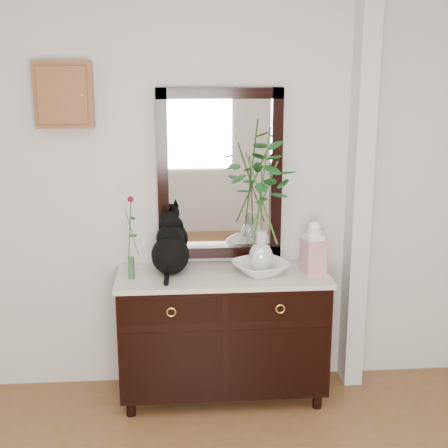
{
  "coord_description": "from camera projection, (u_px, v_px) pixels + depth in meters",
  "views": [
    {
      "loc": [
        -0.18,
        -1.98,
        2.12
      ],
      "look_at": [
        0.1,
        1.63,
        1.2
      ],
      "focal_mm": 50.0,
      "sensor_mm": 36.0,
      "label": 1
    }
  ],
  "objects": [
    {
      "name": "bud_vase_rose",
      "position": [
        130.0,
        237.0,
        3.77
      ],
      "size": [
        0.08,
        0.08,
        0.53
      ],
      "primitive_type": null,
      "rotation": [
        0.0,
        0.0,
        -0.22
      ],
      "color": "#2D5F3B",
      "rests_on": "sideboard"
    },
    {
      "name": "pilaster",
      "position": [
        359.0,
        189.0,
        4.03
      ],
      "size": [
        0.12,
        0.2,
        2.7
      ],
      "primitive_type": "cube",
      "color": "silver",
      "rests_on": "ground"
    },
    {
      "name": "key_cabinet",
      "position": [
        64.0,
        95.0,
        3.77
      ],
      "size": [
        0.35,
        0.1,
        0.4
      ],
      "primitive_type": "cube",
      "color": "brown",
      "rests_on": "wall_back"
    },
    {
      "name": "sideboard",
      "position": [
        223.0,
        329.0,
        4.01
      ],
      "size": [
        1.33,
        0.52,
        0.82
      ],
      "color": "black",
      "rests_on": "ground"
    },
    {
      "name": "lotus_bowl",
      "position": [
        261.0,
        268.0,
        3.91
      ],
      "size": [
        0.44,
        0.44,
        0.08
      ],
      "primitive_type": "imported",
      "rotation": [
        0.0,
        0.0,
        0.41
      ],
      "color": "white",
      "rests_on": "sideboard"
    },
    {
      "name": "ginger_jar",
      "position": [
        314.0,
        246.0,
        3.9
      ],
      "size": [
        0.16,
        0.16,
        0.35
      ],
      "primitive_type": null,
      "rotation": [
        0.0,
        0.0,
        0.24
      ],
      "color": "white",
      "rests_on": "sideboard"
    },
    {
      "name": "wall_back",
      "position": [
        204.0,
        188.0,
        4.03
      ],
      "size": [
        3.6,
        0.04,
        2.7
      ],
      "primitive_type": "cube",
      "color": "silver",
      "rests_on": "ground"
    },
    {
      "name": "cat",
      "position": [
        170.0,
        243.0,
        3.9
      ],
      "size": [
        0.28,
        0.34,
        0.39
      ],
      "primitive_type": null,
      "rotation": [
        0.0,
        0.0,
        -0.02
      ],
      "color": "black",
      "rests_on": "sideboard"
    },
    {
      "name": "vase_branches",
      "position": [
        262.0,
        200.0,
        3.8
      ],
      "size": [
        0.5,
        0.5,
        0.91
      ],
      "primitive_type": null,
      "rotation": [
        0.0,
        0.0,
        0.17
      ],
      "color": "silver",
      "rests_on": "lotus_bowl"
    },
    {
      "name": "wall_mirror",
      "position": [
        220.0,
        175.0,
        4.0
      ],
      "size": [
        0.8,
        0.06,
        1.1
      ],
      "color": "black",
      "rests_on": "wall_back"
    }
  ]
}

